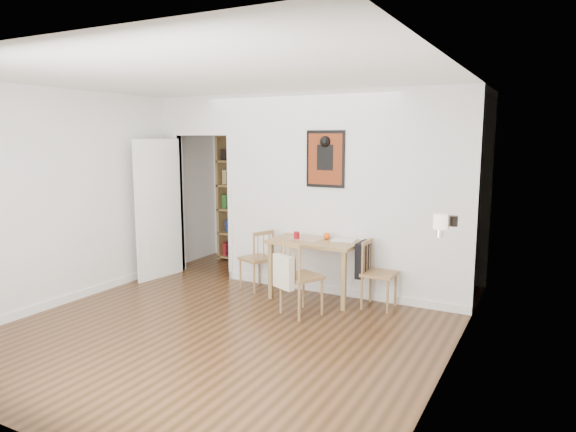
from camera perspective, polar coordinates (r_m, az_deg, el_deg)
The scene contains 15 objects.
ground at distance 5.89m, azimuth -5.01°, elevation -11.38°, with size 5.20×5.20×0.00m, color brown.
room_shell at distance 6.69m, azimuth 1.81°, elevation 2.52°, with size 5.20×5.20×5.20m.
dining_table at distance 6.45m, azimuth 3.15°, elevation -3.43°, with size 1.11×0.70×0.75m.
chair_left at distance 6.90m, azimuth -3.51°, elevation -4.82°, with size 0.53×0.53×0.81m.
chair_right at distance 6.23m, azimuth 9.94°, elevation -6.28°, with size 0.46×0.41×0.82m.
chair_front at distance 5.90m, azimuth 1.39°, elevation -6.81°, with size 0.58×0.60×0.87m.
bookshelf at distance 8.42m, azimuth -4.88°, elevation 1.98°, with size 0.88×0.35×2.10m.
fireplace at distance 5.15m, azimuth 17.32°, elevation -7.50°, with size 0.45×1.25×1.16m.
red_glass at distance 6.46m, azimuth 0.96°, elevation -2.16°, with size 0.07×0.07×0.09m, color maroon.
orange_fruit at distance 6.45m, azimuth 4.34°, elevation -2.22°, with size 0.09×0.09×0.09m, color #E9530C.
placemat at distance 6.52m, azimuth 2.19°, elevation -2.46°, with size 0.44×0.33×0.00m, color beige.
notebook at distance 6.40m, azimuth 6.20°, elevation -2.67°, with size 0.29×0.21×0.01m, color silver.
mantel_lamp at distance 4.65m, azimuth 16.58°, elevation -0.76°, with size 0.13×0.13×0.20m.
ceramic_jar_a at distance 5.14m, azimuth 16.83°, elevation -0.56°, with size 0.11×0.11×0.13m, color black.
ceramic_jar_b at distance 5.27m, azimuth 17.92°, elevation -0.53°, with size 0.08×0.08×0.10m, color black.
Camera 1 is at (3.02, -4.63, 2.02)m, focal length 32.00 mm.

